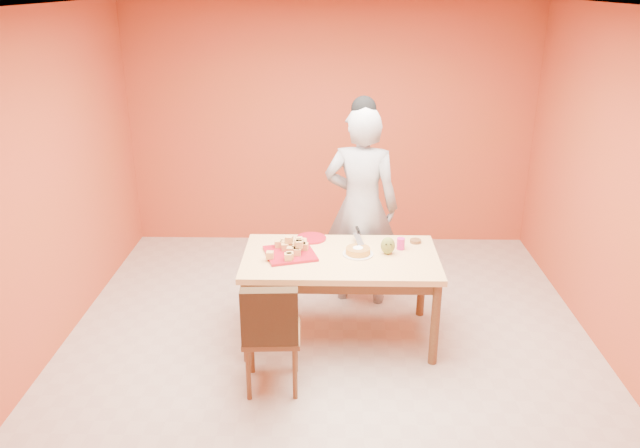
{
  "coord_description": "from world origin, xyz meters",
  "views": [
    {
      "loc": [
        0.02,
        -4.35,
        2.86
      ],
      "look_at": [
        -0.07,
        0.3,
        1.04
      ],
      "focal_mm": 35.0,
      "sensor_mm": 36.0,
      "label": 1
    }
  ],
  "objects_px": {
    "red_dinner_plate": "(311,238)",
    "sponge_cake": "(358,251)",
    "dining_table": "(340,266)",
    "person": "(361,207)",
    "pastry_platter": "(290,254)",
    "checker_tin": "(416,241)",
    "dining_chair": "(271,332)",
    "egg_ornament": "(388,246)",
    "magenta_glass": "(401,244)"
  },
  "relations": [
    {
      "from": "pastry_platter",
      "to": "red_dinner_plate",
      "type": "bearing_deg",
      "value": 64.52
    },
    {
      "from": "dining_chair",
      "to": "pastry_platter",
      "type": "xyz_separation_m",
      "value": [
        0.09,
        0.74,
        0.3
      ]
    },
    {
      "from": "sponge_cake",
      "to": "egg_ornament",
      "type": "distance_m",
      "value": 0.25
    },
    {
      "from": "dining_chair",
      "to": "sponge_cake",
      "type": "height_order",
      "value": "dining_chair"
    },
    {
      "from": "dining_chair",
      "to": "egg_ornament",
      "type": "xyz_separation_m",
      "value": [
        0.9,
        0.77,
        0.36
      ]
    },
    {
      "from": "red_dinner_plate",
      "to": "magenta_glass",
      "type": "xyz_separation_m",
      "value": [
        0.76,
        -0.2,
        0.04
      ]
    },
    {
      "from": "magenta_glass",
      "to": "pastry_platter",
      "type": "bearing_deg",
      "value": -171.45
    },
    {
      "from": "dining_table",
      "to": "magenta_glass",
      "type": "relative_size",
      "value": 16.48
    },
    {
      "from": "red_dinner_plate",
      "to": "egg_ornament",
      "type": "distance_m",
      "value": 0.71
    },
    {
      "from": "dining_chair",
      "to": "red_dinner_plate",
      "type": "relative_size",
      "value": 3.5
    },
    {
      "from": "magenta_glass",
      "to": "checker_tin",
      "type": "bearing_deg",
      "value": 44.45
    },
    {
      "from": "dining_table",
      "to": "person",
      "type": "distance_m",
      "value": 0.78
    },
    {
      "from": "pastry_platter",
      "to": "sponge_cake",
      "type": "relative_size",
      "value": 1.91
    },
    {
      "from": "dining_chair",
      "to": "checker_tin",
      "type": "distance_m",
      "value": 1.57
    },
    {
      "from": "dining_table",
      "to": "magenta_glass",
      "type": "bearing_deg",
      "value": 16.34
    },
    {
      "from": "dining_chair",
      "to": "magenta_glass",
      "type": "distance_m",
      "value": 1.38
    },
    {
      "from": "checker_tin",
      "to": "person",
      "type": "bearing_deg",
      "value": 137.2
    },
    {
      "from": "checker_tin",
      "to": "dining_table",
      "type": "bearing_deg",
      "value": -156.03
    },
    {
      "from": "egg_ornament",
      "to": "sponge_cake",
      "type": "bearing_deg",
      "value": 167.0
    },
    {
      "from": "person",
      "to": "red_dinner_plate",
      "type": "relative_size",
      "value": 7.16
    },
    {
      "from": "dining_table",
      "to": "egg_ornament",
      "type": "distance_m",
      "value": 0.43
    },
    {
      "from": "person",
      "to": "magenta_glass",
      "type": "xyz_separation_m",
      "value": [
        0.31,
        -0.56,
        -0.12
      ]
    },
    {
      "from": "dining_table",
      "to": "dining_chair",
      "type": "relative_size",
      "value": 1.76
    },
    {
      "from": "egg_ornament",
      "to": "magenta_glass",
      "type": "height_order",
      "value": "egg_ornament"
    },
    {
      "from": "dining_table",
      "to": "sponge_cake",
      "type": "distance_m",
      "value": 0.19
    },
    {
      "from": "pastry_platter",
      "to": "red_dinner_plate",
      "type": "relative_size",
      "value": 1.49
    },
    {
      "from": "pastry_platter",
      "to": "sponge_cake",
      "type": "xyz_separation_m",
      "value": [
        0.56,
        0.02,
        0.02
      ]
    },
    {
      "from": "red_dinner_plate",
      "to": "sponge_cake",
      "type": "xyz_separation_m",
      "value": [
        0.4,
        -0.32,
        0.03
      ]
    },
    {
      "from": "sponge_cake",
      "to": "magenta_glass",
      "type": "relative_size",
      "value": 2.09
    },
    {
      "from": "egg_ornament",
      "to": "checker_tin",
      "type": "height_order",
      "value": "egg_ornament"
    },
    {
      "from": "red_dinner_plate",
      "to": "checker_tin",
      "type": "bearing_deg",
      "value": -3.96
    },
    {
      "from": "red_dinner_plate",
      "to": "dining_chair",
      "type": "bearing_deg",
      "value": -103.36
    },
    {
      "from": "egg_ornament",
      "to": "checker_tin",
      "type": "relative_size",
      "value": 1.57
    },
    {
      "from": "egg_ornament",
      "to": "magenta_glass",
      "type": "distance_m",
      "value": 0.16
    },
    {
      "from": "dining_table",
      "to": "dining_chair",
      "type": "bearing_deg",
      "value": -125.02
    },
    {
      "from": "dining_table",
      "to": "pastry_platter",
      "type": "relative_size",
      "value": 4.13
    },
    {
      "from": "dining_chair",
      "to": "egg_ornament",
      "type": "bearing_deg",
      "value": 37.94
    },
    {
      "from": "dining_chair",
      "to": "egg_ornament",
      "type": "height_order",
      "value": "dining_chair"
    },
    {
      "from": "red_dinner_plate",
      "to": "sponge_cake",
      "type": "distance_m",
      "value": 0.51
    },
    {
      "from": "dining_chair",
      "to": "sponge_cake",
      "type": "relative_size",
      "value": 4.49
    },
    {
      "from": "person",
      "to": "red_dinner_plate",
      "type": "bearing_deg",
      "value": 48.92
    },
    {
      "from": "person",
      "to": "pastry_platter",
      "type": "xyz_separation_m",
      "value": [
        -0.61,
        -0.7,
        -0.16
      ]
    },
    {
      "from": "person",
      "to": "sponge_cake",
      "type": "xyz_separation_m",
      "value": [
        -0.05,
        -0.68,
        -0.14
      ]
    },
    {
      "from": "person",
      "to": "egg_ornament",
      "type": "bearing_deg",
      "value": 116.65
    },
    {
      "from": "dining_chair",
      "to": "red_dinner_plate",
      "type": "distance_m",
      "value": 1.14
    },
    {
      "from": "person",
      "to": "checker_tin",
      "type": "xyz_separation_m",
      "value": [
        0.45,
        -0.42,
        -0.16
      ]
    },
    {
      "from": "sponge_cake",
      "to": "red_dinner_plate",
      "type": "bearing_deg",
      "value": 140.64
    },
    {
      "from": "dining_chair",
      "to": "person",
      "type": "distance_m",
      "value": 1.66
    },
    {
      "from": "pastry_platter",
      "to": "dining_chair",
      "type": "bearing_deg",
      "value": -97.23
    },
    {
      "from": "dining_table",
      "to": "pastry_platter",
      "type": "xyz_separation_m",
      "value": [
        -0.42,
        0.01,
        0.11
      ]
    }
  ]
}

